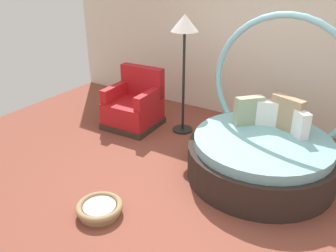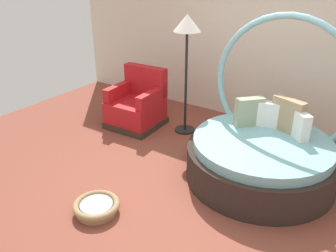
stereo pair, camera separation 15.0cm
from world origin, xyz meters
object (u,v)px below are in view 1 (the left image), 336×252
Objects in this scene: round_daybed at (264,147)px; floor_lamp at (184,35)px; pet_basket at (100,208)px; red_armchair at (134,106)px.

round_daybed is 1.96m from floor_lamp.
pet_basket is at bearing -83.04° from floor_lamp.
round_daybed reaches higher than red_armchair.
round_daybed is 2.10× the size of red_armchair.
red_armchair is 1.45m from floor_lamp.
pet_basket is (-1.21, -1.72, -0.31)m from round_daybed.
floor_lamp is (0.78, 0.24, 1.20)m from red_armchair.
red_armchair is at bearing 172.13° from round_daybed.
pet_basket is 2.71m from floor_lamp.
red_armchair is at bearing 117.52° from pet_basket.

